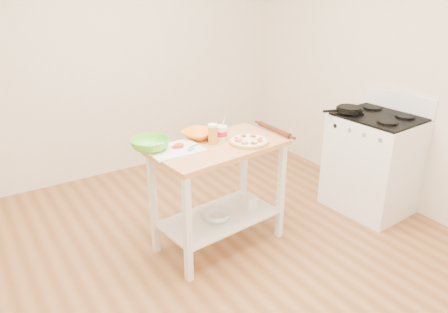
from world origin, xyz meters
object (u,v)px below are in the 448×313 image
(knife, at_px, (157,145))
(skillet, at_px, (349,110))
(spatula, at_px, (193,147))
(rolling_pin, at_px, (274,130))
(orange_bowl, at_px, (199,134))
(prep_island, at_px, (219,175))
(green_bowl, at_px, (150,145))
(pizza, at_px, (249,141))
(shelf_bin, at_px, (249,201))
(beer_pint, at_px, (213,134))
(cutting_board, at_px, (174,149))
(shelf_glass_bowl, at_px, (217,216))
(gas_stove, at_px, (373,163))
(yogurt_tub, at_px, (221,133))

(knife, bearing_deg, skillet, -27.56)
(spatula, xyz_separation_m, rolling_pin, (0.76, -0.04, 0.01))
(spatula, relative_size, knife, 0.54)
(knife, xyz_separation_m, orange_bowl, (0.37, 0.00, 0.01))
(prep_island, height_order, green_bowl, green_bowl)
(pizza, distance_m, orange_bowl, 0.41)
(skillet, distance_m, shelf_bin, 1.26)
(prep_island, bearing_deg, knife, 152.72)
(green_bowl, height_order, beer_pint, beer_pint)
(prep_island, xyz_separation_m, pizza, (0.22, -0.09, 0.28))
(cutting_board, bearing_deg, orange_bowl, 24.59)
(shelf_glass_bowl, bearing_deg, green_bowl, 154.17)
(gas_stove, distance_m, green_bowl, 2.15)
(green_bowl, distance_m, yogurt_tub, 0.58)
(spatula, bearing_deg, yogurt_tub, -11.13)
(cutting_board, distance_m, green_bowl, 0.18)
(cutting_board, relative_size, shelf_bin, 3.72)
(yogurt_tub, relative_size, shelf_bin, 1.89)
(gas_stove, bearing_deg, green_bowl, 163.74)
(orange_bowl, bearing_deg, beer_pint, -78.87)
(skillet, distance_m, cutting_board, 1.73)
(gas_stove, relative_size, pizza, 3.55)
(rolling_pin, bearing_deg, green_bowl, 169.50)
(gas_stove, height_order, knife, gas_stove)
(pizza, xyz_separation_m, knife, (-0.64, 0.31, 0.00))
(cutting_board, distance_m, orange_bowl, 0.32)
(orange_bowl, distance_m, shelf_glass_bowl, 0.68)
(yogurt_tub, bearing_deg, shelf_glass_bowl, -135.17)
(cutting_board, xyz_separation_m, shelf_bin, (0.64, -0.09, -0.59))
(pizza, bearing_deg, prep_island, 157.37)
(pizza, distance_m, knife, 0.71)
(skillet, distance_m, yogurt_tub, 1.31)
(skillet, relative_size, beer_pint, 2.36)
(cutting_board, distance_m, knife, 0.15)
(beer_pint, bearing_deg, pizza, -31.66)
(spatula, relative_size, shelf_bin, 1.29)
(skillet, distance_m, shelf_glass_bowl, 1.57)
(knife, relative_size, yogurt_tub, 1.26)
(cutting_board, height_order, shelf_glass_bowl, cutting_board)
(skillet, height_order, pizza, skillet)
(pizza, xyz_separation_m, spatula, (-0.43, 0.12, -0.00))
(spatula, height_order, beer_pint, beer_pint)
(orange_bowl, distance_m, shelf_bin, 0.75)
(rolling_pin, bearing_deg, yogurt_tub, 168.70)
(cutting_board, bearing_deg, rolling_pin, -6.15)
(pizza, distance_m, spatula, 0.45)
(prep_island, relative_size, beer_pint, 7.00)
(rolling_pin, height_order, shelf_glass_bowl, rolling_pin)
(gas_stove, bearing_deg, rolling_pin, 162.06)
(shelf_glass_bowl, bearing_deg, cutting_board, 157.50)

